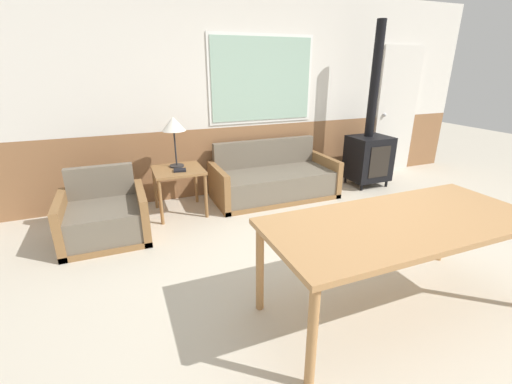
{
  "coord_description": "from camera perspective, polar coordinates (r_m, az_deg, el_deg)",
  "views": [
    {
      "loc": [
        -1.95,
        -1.97,
        1.77
      ],
      "look_at": [
        -0.66,
        1.19,
        0.49
      ],
      "focal_mm": 24.0,
      "sensor_mm": 36.0,
      "label": 1
    }
  ],
  "objects": [
    {
      "name": "side_table",
      "position": [
        4.31,
        -12.8,
        2.68
      ],
      "size": [
        0.59,
        0.59,
        0.58
      ],
      "color": "olive",
      "rests_on": "ground_plane"
    },
    {
      "name": "book_stack",
      "position": [
        4.18,
        -12.57,
        3.57
      ],
      "size": [
        0.16,
        0.13,
        0.02
      ],
      "color": "black",
      "rests_on": "side_table"
    },
    {
      "name": "ground_plane",
      "position": [
        3.29,
        19.4,
        -13.4
      ],
      "size": [
        16.0,
        16.0,
        0.0
      ],
      "primitive_type": "plane",
      "color": "beige"
    },
    {
      "name": "wall_back",
      "position": [
        5.01,
        0.83,
        15.8
      ],
      "size": [
        7.2,
        0.09,
        2.7
      ],
      "color": "#8E603D",
      "rests_on": "ground_plane"
    },
    {
      "name": "entry_door",
      "position": [
        6.37,
        22.36,
        12.33
      ],
      "size": [
        0.81,
        0.09,
        2.06
      ],
      "color": "silver",
      "rests_on": "ground_plane"
    },
    {
      "name": "table_lamp",
      "position": [
        4.27,
        -13.59,
        10.65
      ],
      "size": [
        0.29,
        0.29,
        0.61
      ],
      "color": "#262628",
      "rests_on": "side_table"
    },
    {
      "name": "wood_stove",
      "position": [
        5.49,
        18.33,
        6.83
      ],
      "size": [
        0.58,
        0.5,
        2.35
      ],
      "color": "black",
      "rests_on": "ground_plane"
    },
    {
      "name": "couch",
      "position": [
        4.8,
        2.99,
        1.82
      ],
      "size": [
        1.7,
        0.8,
        0.76
      ],
      "color": "olive",
      "rests_on": "ground_plane"
    },
    {
      "name": "armchair",
      "position": [
        4.0,
        -23.89,
        -4.09
      ],
      "size": [
        0.86,
        0.78,
        0.72
      ],
      "rotation": [
        0.0,
        0.0,
        0.22
      ],
      "color": "olive",
      "rests_on": "ground_plane"
    },
    {
      "name": "dining_table",
      "position": [
        2.65,
        23.14,
        -5.59
      ],
      "size": [
        1.99,
        0.86,
        0.75
      ],
      "color": "#B27F4C",
      "rests_on": "ground_plane"
    }
  ]
}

